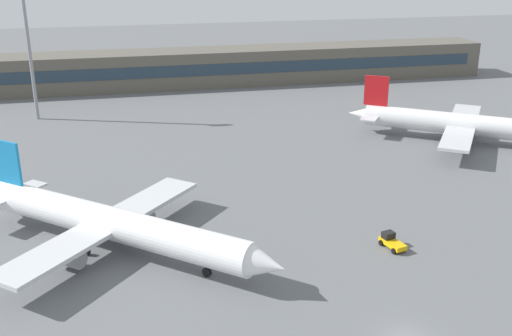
{
  "coord_description": "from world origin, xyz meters",
  "views": [
    {
      "loc": [
        -24.25,
        -43.3,
        34.58
      ],
      "look_at": [
        -5.24,
        40.0,
        3.0
      ],
      "focal_mm": 42.83,
      "sensor_mm": 36.0,
      "label": 1
    }
  ],
  "objects": [
    {
      "name": "ground_plane",
      "position": [
        0.0,
        40.0,
        0.0
      ],
      "size": [
        400.0,
        400.0,
        0.0
      ],
      "primitive_type": "plane",
      "color": "slate"
    },
    {
      "name": "terminal_building",
      "position": [
        0.0,
        112.06,
        4.5
      ],
      "size": [
        145.23,
        12.13,
        9.0
      ],
      "color": "#5B564C",
      "rests_on": "ground_plane"
    },
    {
      "name": "airplane_near",
      "position": [
        -25.98,
        23.92,
        3.38
      ],
      "size": [
        35.78,
        32.67,
        11.09
      ],
      "color": "white",
      "rests_on": "ground_plane"
    },
    {
      "name": "airplane_mid",
      "position": [
        37.5,
        52.33,
        3.38
      ],
      "size": [
        38.46,
        29.64,
        11.08
      ],
      "color": "silver",
      "rests_on": "ground_plane"
    },
    {
      "name": "baggage_tug_yellow",
      "position": [
        6.34,
        17.28,
        0.8
      ],
      "size": [
        2.51,
        3.86,
        1.75
      ],
      "color": "#F2B20C",
      "rests_on": "ground_plane"
    },
    {
      "name": "floodlight_tower_west",
      "position": [
        -41.32,
        87.07,
        17.11
      ],
      "size": [
        3.2,
        0.8,
        30.05
      ],
      "color": "gray",
      "rests_on": "ground_plane"
    }
  ]
}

